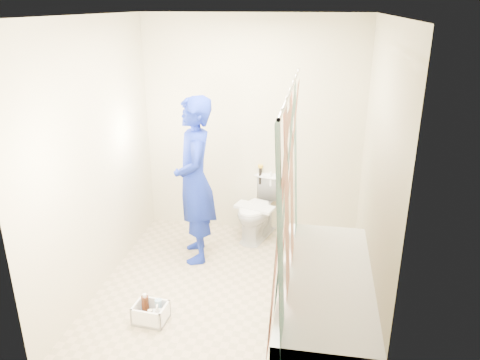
% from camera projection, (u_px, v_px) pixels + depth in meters
% --- Properties ---
extents(floor, '(2.60, 2.60, 0.00)m').
position_uv_depth(floor, '(230.00, 289.00, 4.34)').
color(floor, tan).
rests_on(floor, ground).
extents(ceiling, '(2.40, 2.60, 0.02)m').
position_uv_depth(ceiling, '(228.00, 15.00, 3.49)').
color(ceiling, white).
rests_on(ceiling, wall_back).
extents(wall_back, '(2.40, 0.02, 2.40)m').
position_uv_depth(wall_back, '(252.00, 128.00, 5.11)').
color(wall_back, beige).
rests_on(wall_back, ground).
extents(wall_front, '(2.40, 0.02, 2.40)m').
position_uv_depth(wall_front, '(187.00, 240.00, 2.72)').
color(wall_front, beige).
rests_on(wall_front, ground).
extents(wall_left, '(0.02, 2.60, 2.40)m').
position_uv_depth(wall_left, '(95.00, 159.00, 4.10)').
color(wall_left, beige).
rests_on(wall_left, ground).
extents(wall_right, '(0.02, 2.60, 2.40)m').
position_uv_depth(wall_right, '(377.00, 175.00, 3.72)').
color(wall_right, beige).
rests_on(wall_right, ground).
extents(bathtub, '(0.70, 1.75, 0.50)m').
position_uv_depth(bathtub, '(325.00, 301.00, 3.72)').
color(bathtub, white).
rests_on(bathtub, ground).
extents(curtain_rod, '(0.02, 1.90, 0.02)m').
position_uv_depth(curtain_rod, '(292.00, 87.00, 3.17)').
color(curtain_rod, silver).
rests_on(curtain_rod, wall_back).
extents(shower_curtain, '(0.06, 1.75, 1.80)m').
position_uv_depth(shower_curtain, '(287.00, 212.00, 3.50)').
color(shower_curtain, white).
rests_on(shower_curtain, curtain_rod).
extents(toilet, '(0.57, 0.76, 0.69)m').
position_uv_depth(toilet, '(259.00, 209.00, 5.19)').
color(toilet, white).
rests_on(toilet, ground).
extents(tank_lid, '(0.46, 0.30, 0.03)m').
position_uv_depth(tank_lid, '(255.00, 207.00, 5.08)').
color(tank_lid, white).
rests_on(tank_lid, toilet).
extents(tank_internals, '(0.16, 0.08, 0.23)m').
position_uv_depth(tank_internals, '(263.00, 175.00, 5.24)').
color(tank_internals, black).
rests_on(tank_internals, toilet).
extents(plumber, '(0.58, 0.71, 1.68)m').
position_uv_depth(plumber, '(195.00, 181.00, 4.61)').
color(plumber, '#0F1697').
rests_on(plumber, ground).
extents(cleaning_caddy, '(0.28, 0.23, 0.20)m').
position_uv_depth(cleaning_caddy, '(152.00, 314.00, 3.87)').
color(cleaning_caddy, white).
rests_on(cleaning_caddy, ground).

